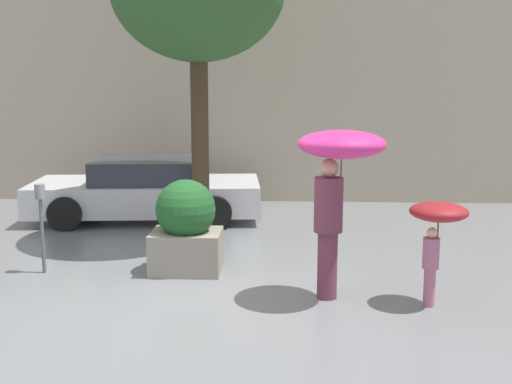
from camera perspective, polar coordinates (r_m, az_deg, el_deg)
name	(u,v)px	position (r m, az deg, el deg)	size (l,w,h in m)	color
ground_plane	(187,297)	(8.10, -6.17, -9.29)	(40.00, 40.00, 0.00)	slate
building_facade	(231,63)	(14.10, -2.27, 11.38)	(18.00, 0.30, 6.00)	#B7A88E
planter_box	(186,227)	(8.97, -6.24, -3.13)	(0.97, 0.83, 1.31)	gray
person_adult	(338,167)	(7.65, 7.28, 2.20)	(1.04, 1.04, 2.08)	brown
person_child	(437,222)	(7.80, 15.81, -2.57)	(0.68, 0.68, 1.25)	#B76684
parked_car_near	(147,191)	(12.50, -9.71, 0.13)	(4.45, 2.35, 1.16)	silver
parking_meter	(41,209)	(9.29, -18.59, -1.48)	(0.14, 0.14, 1.25)	#595B60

